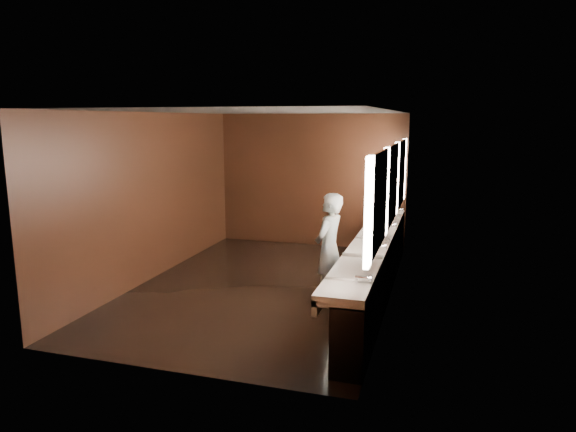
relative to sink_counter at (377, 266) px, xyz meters
name	(u,v)px	position (x,y,z in m)	size (l,w,h in m)	color
floor	(265,286)	(-1.79, 0.00, -0.50)	(6.00, 6.00, 0.00)	black
ceiling	(263,112)	(-1.79, 0.00, 2.30)	(4.00, 6.00, 0.02)	#2D2D2B
wall_back	(311,180)	(-1.79, 3.00, 0.90)	(4.00, 0.02, 2.80)	black
wall_front	(168,246)	(-1.79, -3.00, 0.90)	(4.00, 0.02, 2.80)	black
wall_left	(153,196)	(-3.79, 0.00, 0.90)	(0.02, 6.00, 2.80)	black
wall_right	(393,208)	(0.21, 0.00, 0.90)	(0.02, 6.00, 2.80)	black
sink_counter	(377,266)	(0.00, 0.00, 0.00)	(0.55, 5.40, 1.01)	black
mirror_band	(392,184)	(0.19, 0.00, 1.25)	(0.06, 5.03, 1.15)	#FFE3D0
person	(329,249)	(-0.65, -0.44, 0.33)	(0.60, 0.39, 1.65)	#8BB6CF
trash_bin	(358,286)	(-0.22, -0.41, -0.20)	(0.38, 0.38, 0.59)	black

